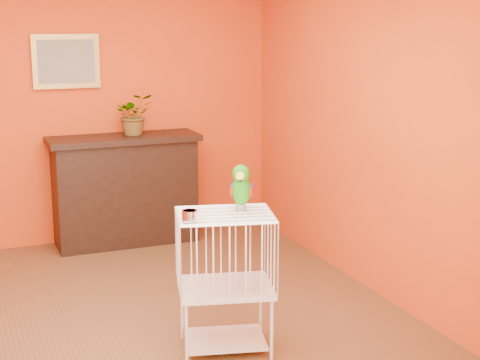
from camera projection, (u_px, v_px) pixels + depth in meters
name	position (u px, v px, depth m)	size (l,w,h in m)	color
ground	(130.00, 329.00, 5.19)	(4.50, 4.50, 0.00)	brown
room_shell	(122.00, 106.00, 4.84)	(4.50, 4.50, 4.50)	#E14715
console_cabinet	(125.00, 190.00, 7.06)	(1.42, 0.51, 1.05)	black
potted_plant	(132.00, 118.00, 7.01)	(0.36, 0.40, 0.31)	#26722D
framed_picture	(66.00, 61.00, 6.81)	(0.62, 0.04, 0.50)	#B99442
birdcage	(225.00, 281.00, 4.77)	(0.70, 0.60, 0.93)	white
feed_cup	(190.00, 216.00, 4.50)	(0.10, 0.10, 0.07)	silver
parrot	(241.00, 187.00, 4.71)	(0.19, 0.28, 0.31)	#59544C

